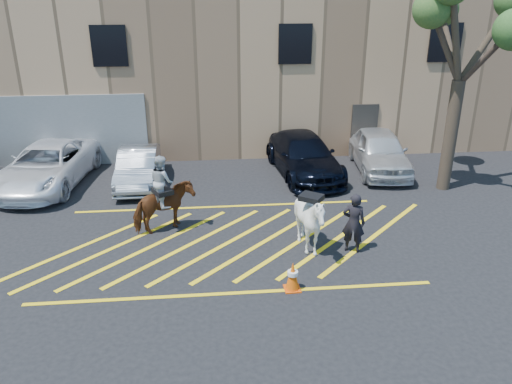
{
  "coord_description": "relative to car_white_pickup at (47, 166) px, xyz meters",
  "views": [
    {
      "loc": [
        -0.42,
        -12.66,
        6.61
      ],
      "look_at": [
        0.83,
        0.2,
        1.3
      ],
      "focal_mm": 35.0,
      "sensor_mm": 36.0,
      "label": 1
    }
  ],
  "objects": [
    {
      "name": "ground",
      "position": [
        6.21,
        -4.75,
        -0.74
      ],
      "size": [
        90.0,
        90.0,
        0.0
      ],
      "primitive_type": "plane",
      "color": "black",
      "rests_on": "ground"
    },
    {
      "name": "traffic_cone",
      "position": [
        7.61,
        -7.51,
        -0.37
      ],
      "size": [
        0.39,
        0.39,
        0.73
      ],
      "color": "#E04709",
      "rests_on": "ground"
    },
    {
      "name": "hatching_zone",
      "position": [
        6.21,
        -5.05,
        -0.73
      ],
      "size": [
        12.6,
        5.12,
        0.01
      ],
      "color": "yellow",
      "rests_on": "ground"
    },
    {
      "name": "saddled_white",
      "position": [
        8.37,
        -5.7,
        0.15
      ],
      "size": [
        2.08,
        2.12,
        1.76
      ],
      "color": "white",
      "rests_on": "ground"
    },
    {
      "name": "car_white_suv",
      "position": [
        12.31,
        0.44,
        0.04
      ],
      "size": [
        2.3,
        4.73,
        1.56
      ],
      "primitive_type": "imported",
      "rotation": [
        0.0,
        0.0,
        -0.1
      ],
      "color": "silver",
      "rests_on": "ground"
    },
    {
      "name": "car_white_pickup",
      "position": [
        0.0,
        0.0,
        0.0
      ],
      "size": [
        3.05,
        5.54,
        1.47
      ],
      "primitive_type": "imported",
      "rotation": [
        0.0,
        0.0,
        -0.12
      ],
      "color": "white",
      "rests_on": "ground"
    },
    {
      "name": "handler",
      "position": [
        9.52,
        -5.8,
        0.1
      ],
      "size": [
        0.71,
        0.58,
        1.66
      ],
      "primitive_type": "imported",
      "rotation": [
        0.0,
        0.0,
        2.79
      ],
      "color": "black",
      "rests_on": "ground"
    },
    {
      "name": "warehouse",
      "position": [
        6.2,
        7.25,
        2.92
      ],
      "size": [
        32.42,
        10.2,
        7.3
      ],
      "color": "tan",
      "rests_on": "ground"
    },
    {
      "name": "tree",
      "position": [
        13.98,
        -1.66,
        4.96
      ],
      "size": [
        3.99,
        4.37,
        7.31
      ],
      "color": "#413527",
      "rests_on": "ground"
    },
    {
      "name": "mounted_bay",
      "position": [
        4.41,
        -4.09,
        0.19
      ],
      "size": [
        1.91,
        1.54,
        2.3
      ],
      "color": "#5D3016",
      "rests_on": "ground"
    },
    {
      "name": "car_blue_suv",
      "position": [
        9.31,
        0.29,
        0.0
      ],
      "size": [
        2.63,
        5.28,
        1.47
      ],
      "primitive_type": "imported",
      "rotation": [
        0.0,
        0.0,
        0.11
      ],
      "color": "black",
      "rests_on": "ground"
    },
    {
      "name": "car_silver_sedan",
      "position": [
        3.21,
        -0.19,
        -0.1
      ],
      "size": [
        1.41,
        3.88,
        1.27
      ],
      "primitive_type": "imported",
      "rotation": [
        0.0,
        0.0,
        0.02
      ],
      "color": "#969BA4",
      "rests_on": "ground"
    }
  ]
}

